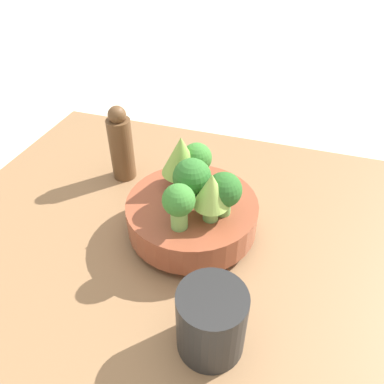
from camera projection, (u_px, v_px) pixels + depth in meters
name	position (u px, v px, depth m)	size (l,w,h in m)	color
ground_plane	(202.00, 258.00, 0.63)	(6.00, 6.00, 0.00)	beige
table	(202.00, 248.00, 0.61)	(0.87, 0.65, 0.05)	olive
bowl	(192.00, 215.00, 0.58)	(0.20, 0.20, 0.06)	brown
broccoli_floret_front	(197.00, 160.00, 0.58)	(0.05, 0.05, 0.07)	#7AB256
romanesco_piece_near	(181.00, 156.00, 0.57)	(0.06, 0.06, 0.09)	#6BA34C
broccoli_floret_left	(223.00, 193.00, 0.52)	(0.05, 0.05, 0.07)	#6BA34C
broccoli_floret_center	(192.00, 178.00, 0.54)	(0.06, 0.06, 0.08)	#6BA34C
broccoli_floret_back	(179.00, 203.00, 0.50)	(0.05, 0.05, 0.07)	#7AB256
romanesco_piece_far	(211.00, 192.00, 0.51)	(0.05, 0.05, 0.08)	#7AB256
cup	(211.00, 321.00, 0.43)	(0.08, 0.08, 0.09)	black
pepper_mill	(121.00, 145.00, 0.68)	(0.04, 0.04, 0.15)	brown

